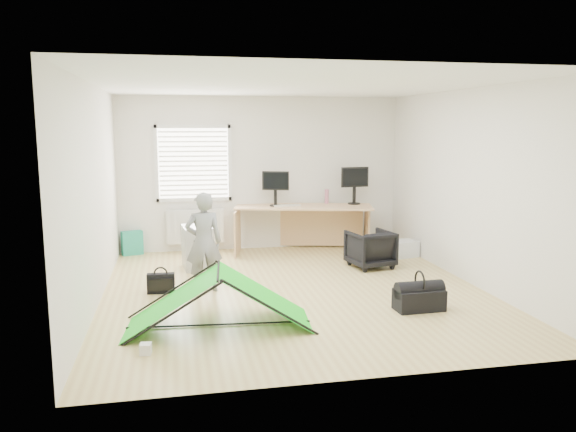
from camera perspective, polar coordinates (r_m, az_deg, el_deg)
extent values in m
plane|color=tan|center=(7.62, 0.60, -7.55)|extent=(5.50, 5.50, 0.00)
cube|color=silver|center=(10.04, -2.67, 4.34)|extent=(5.00, 0.02, 2.70)
cube|color=silver|center=(9.87, -9.58, 5.30)|extent=(1.20, 0.06, 1.20)
cube|color=silver|center=(9.96, -9.40, -1.03)|extent=(1.00, 0.12, 0.60)
cube|color=tan|center=(9.87, 1.60, -1.28)|extent=(2.48, 1.28, 0.81)
cube|color=#A8AAAD|center=(8.81, -9.20, -3.15)|extent=(0.48, 0.61, 0.66)
cube|color=black|center=(9.74, -1.29, 2.31)|extent=(0.47, 0.25, 0.44)
cube|color=black|center=(10.06, 6.75, 2.58)|extent=(0.52, 0.16, 0.49)
cube|color=beige|center=(9.76, -0.13, 1.07)|extent=(0.48, 0.20, 0.02)
cylinder|color=#B0627C|center=(10.11, 3.95, 2.01)|extent=(0.09, 0.09, 0.26)
imported|color=black|center=(8.85, 8.36, -3.33)|extent=(0.73, 0.75, 0.58)
imported|color=gray|center=(7.51, -8.56, -2.64)|extent=(0.51, 0.35, 1.33)
cube|color=white|center=(9.70, 11.51, -3.27)|extent=(0.54, 0.43, 0.27)
cube|color=teal|center=(9.98, -15.55, -2.65)|extent=(0.38, 0.25, 0.41)
cube|color=black|center=(7.64, -12.78, -6.68)|extent=(0.36, 0.13, 0.27)
cube|color=silver|center=(5.74, -14.26, -12.96)|extent=(0.12, 0.12, 0.11)
cube|color=black|center=(6.97, 13.17, -8.28)|extent=(0.59, 0.32, 0.25)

